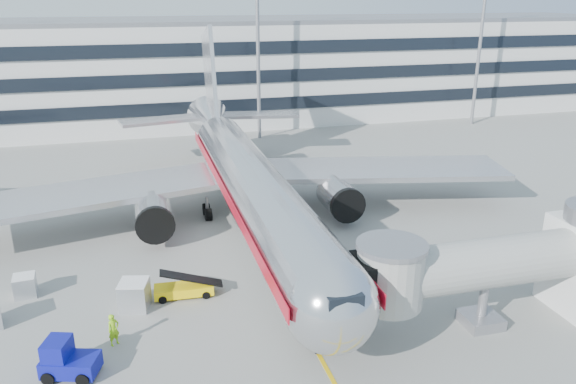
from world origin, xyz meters
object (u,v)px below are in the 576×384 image
object	(u,v)px
baggage_tug	(67,360)
cargo_container_front	(134,295)
ramp_worker	(114,330)
main_jet	(246,178)
belt_loader	(184,289)
cargo_container_right	(25,286)

from	to	relation	value
baggage_tug	cargo_container_front	bearing A→B (deg)	59.41
ramp_worker	baggage_tug	bearing A→B (deg)	-171.11
main_jet	belt_loader	bearing A→B (deg)	-120.33
belt_loader	baggage_tug	xyz separation A→B (m)	(-6.76, -6.71, 0.38)
belt_loader	baggage_tug	size ratio (longest dim) A/B	1.28
belt_loader	cargo_container_front	bearing A→B (deg)	-168.09
ramp_worker	main_jet	bearing A→B (deg)	20.64
main_jet	belt_loader	size ratio (longest dim) A/B	12.30
cargo_container_front	cargo_container_right	bearing A→B (deg)	153.00
belt_loader	baggage_tug	bearing A→B (deg)	-135.21
cargo_container_front	ramp_worker	world-z (taller)	ramp_worker
main_jet	cargo_container_front	bearing A→B (deg)	-129.27
baggage_tug	cargo_container_front	world-z (taller)	baggage_tug
main_jet	belt_loader	distance (m)	13.66
belt_loader	ramp_worker	distance (m)	6.31
main_jet	cargo_container_front	xyz separation A→B (m)	(-9.84, -12.03, -3.29)
main_jet	ramp_worker	bearing A→B (deg)	-124.90
cargo_container_right	cargo_container_front	world-z (taller)	cargo_container_front
main_jet	cargo_container_right	distance (m)	19.19
belt_loader	ramp_worker	world-z (taller)	belt_loader
baggage_tug	ramp_worker	bearing A→B (deg)	43.35
main_jet	cargo_container_right	world-z (taller)	main_jet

